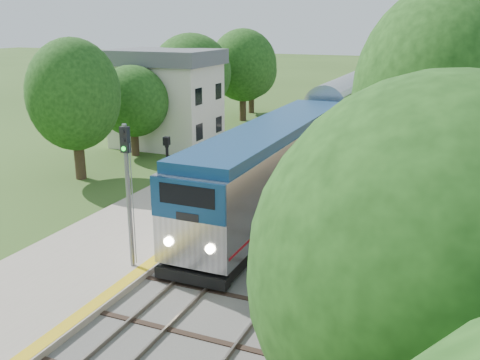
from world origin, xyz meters
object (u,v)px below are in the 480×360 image
at_px(signal_gantry, 406,71).
at_px(signal_platform, 128,181).
at_px(train, 389,86).
at_px(lamppost_far, 168,186).
at_px(signal_farside, 407,133).
at_px(station_building, 166,97).

xyz_separation_m(signal_gantry, signal_platform, (-5.37, -46.69, -0.74)).
height_order(train, signal_platform, signal_platform).
height_order(train, lamppost_far, train).
distance_m(train, signal_farside, 37.24).
bearing_deg(station_building, lamppost_far, -59.17).
distance_m(signal_gantry, signal_farside, 31.54).
bearing_deg(signal_gantry, station_building, -123.38).
relative_size(station_building, signal_gantry, 1.02).
bearing_deg(signal_farside, signal_gantry, 96.79).
height_order(signal_gantry, signal_farside, signal_farside).
bearing_deg(train, signal_farside, -80.41).
xyz_separation_m(station_building, lamppost_far, (10.11, -16.94, -1.70)).
xyz_separation_m(signal_gantry, train, (-2.47, 5.39, -2.40)).
relative_size(station_building, signal_farside, 1.40).
height_order(station_building, signal_gantry, station_building).
distance_m(station_building, signal_platform, 24.37).
distance_m(signal_gantry, signal_platform, 47.00).
bearing_deg(train, signal_platform, -93.19).
relative_size(signal_gantry, lamppost_far, 1.87).
relative_size(station_building, lamppost_far, 1.91).
relative_size(train, lamppost_far, 23.83).
bearing_deg(signal_farside, lamppost_far, -133.50).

